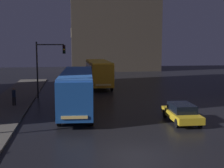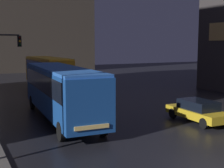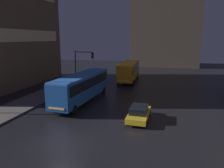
{
  "view_description": "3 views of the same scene",
  "coord_description": "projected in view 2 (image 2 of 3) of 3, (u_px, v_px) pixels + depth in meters",
  "views": [
    {
      "loc": [
        -3.2,
        -15.19,
        5.88
      ],
      "look_at": [
        0.29,
        11.38,
        2.27
      ],
      "focal_mm": 50.0,
      "sensor_mm": 36.0,
      "label": 1
    },
    {
      "loc": [
        -8.69,
        -8.34,
        4.88
      ],
      "look_at": [
        2.2,
        13.34,
        1.78
      ],
      "focal_mm": 50.0,
      "sensor_mm": 36.0,
      "label": 2
    },
    {
      "loc": [
        7.38,
        -13.26,
        7.7
      ],
      "look_at": [
        0.43,
        13.16,
        1.94
      ],
      "focal_mm": 35.0,
      "sensor_mm": 36.0,
      "label": 3
    }
  ],
  "objects": [
    {
      "name": "building_far_backdrop",
      "position": [
        38.0,
        4.0,
        58.98
      ],
      "size": [
        18.07,
        12.0,
        24.96
      ],
      "color": "#4C4238",
      "rests_on": "ground"
    },
    {
      "name": "bus_near",
      "position": [
        61.0,
        88.0,
        19.99
      ],
      "size": [
        3.14,
        11.75,
        3.42
      ],
      "rotation": [
        0.0,
        0.0,
        3.09
      ],
      "color": "#194793",
      "rests_on": "ground"
    },
    {
      "name": "bus_far",
      "position": [
        48.0,
        70.0,
        34.26
      ],
      "size": [
        2.88,
        9.84,
        3.44
      ],
      "rotation": [
        0.0,
        0.0,
        3.17
      ],
      "color": "orange",
      "rests_on": "ground"
    },
    {
      "name": "car_taxi",
      "position": [
        198.0,
        111.0,
        19.69
      ],
      "size": [
        1.92,
        4.41,
        1.37
      ],
      "rotation": [
        0.0,
        0.0,
        3.13
      ],
      "color": "gold",
      "rests_on": "ground"
    }
  ]
}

